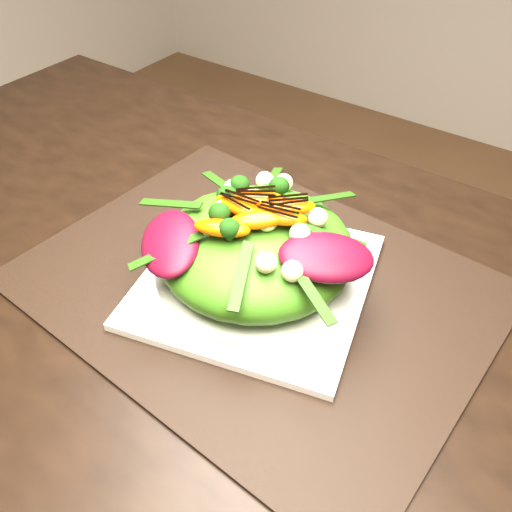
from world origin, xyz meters
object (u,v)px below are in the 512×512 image
Objects in this scene: plate_base at (256,280)px; orange_segment at (264,204)px; salad_bowl at (256,271)px; placemat at (256,284)px; dining_table at (275,406)px; lettuce_mound at (256,248)px.

orange_segment reaches higher than plate_base.
salad_bowl is at bearing -79.19° from orange_segment.
placemat is 2.06× the size of plate_base.
placemat is at bearing -79.19° from orange_segment.
orange_segment is at bearing 100.81° from salad_bowl.
dining_table is at bearing -47.38° from placemat.
plate_base is at bearing 0.00° from salad_bowl.
plate_base reaches higher than placemat.
lettuce_mound is at bearing 0.00° from plate_base.
lettuce_mound is at bearing 132.62° from dining_table.
placemat is 0.02m from salad_bowl.
dining_table is 0.15m from plate_base.
salad_bowl is at bearing 0.00° from plate_base.
orange_segment reaches higher than placemat.
placemat is at bearing 132.62° from dining_table.
salad_bowl is (0.00, 0.00, 0.01)m from plate_base.
salad_bowl is (-0.10, 0.11, 0.04)m from dining_table.
salad_bowl is 0.08m from orange_segment.
dining_table is 27.72× the size of orange_segment.
placemat is 8.75× the size of orange_segment.
placemat is 0.05m from lettuce_mound.
orange_segment is (-0.10, 0.13, 0.12)m from dining_table.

